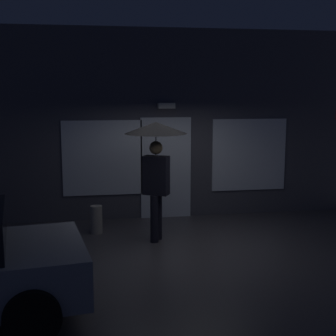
# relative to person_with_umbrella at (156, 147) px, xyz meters

# --- Properties ---
(ground_plane) EXTENTS (18.00, 18.00, 0.00)m
(ground_plane) POSITION_rel_person_with_umbrella_xyz_m (0.44, -0.55, -1.76)
(ground_plane) COLOR #423F44
(building_facade) EXTENTS (8.52, 0.48, 4.07)m
(building_facade) POSITION_rel_person_with_umbrella_xyz_m (0.45, 1.80, 0.26)
(building_facade) COLOR #4C4C56
(building_facade) RESTS_ON ground
(person_with_umbrella) EXTENTS (1.14, 1.14, 2.21)m
(person_with_umbrella) POSITION_rel_person_with_umbrella_xyz_m (0.00, 0.00, 0.00)
(person_with_umbrella) COLOR black
(person_with_umbrella) RESTS_ON ground
(sidewalk_bollard) EXTENTS (0.23, 0.23, 0.55)m
(sidewalk_bollard) POSITION_rel_person_with_umbrella_xyz_m (-1.09, 0.66, -1.49)
(sidewalk_bollard) COLOR #9E998E
(sidewalk_bollard) RESTS_ON ground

